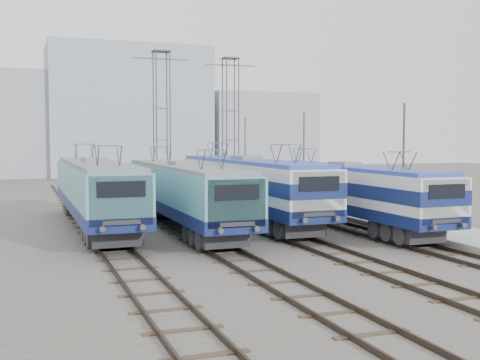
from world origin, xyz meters
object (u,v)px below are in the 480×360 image
Objects in this scene: locomotive_far_right at (346,189)px; locomotive_center_left at (183,191)px; locomotive_far_left at (95,188)px; catenary_tower_west at (162,119)px; mast_rear at (245,156)px; mast_front at (403,168)px; catenary_tower_east at (231,121)px; mast_mid at (304,161)px; safety_cone at (440,227)px; locomotive_center_right at (248,183)px.

locomotive_center_left is at bearing 166.28° from locomotive_far_right.
locomotive_far_left is at bearing 162.07° from locomotive_far_right.
mast_rear is (8.60, 4.00, -3.14)m from catenary_tower_west.
mast_front reaches higher than locomotive_far_left.
catenary_tower_east reaches higher than mast_rear.
mast_mid reaches higher than safety_cone.
locomotive_far_left is 22.83m from mast_rear.
locomotive_far_right is 19.02m from catenary_tower_west.
catenary_tower_west is (6.75, 12.85, 4.32)m from locomotive_far_left.
catenary_tower_east is 1.71× the size of mast_rear.
catenary_tower_east is at bearing 48.26° from locomotive_far_left.
mast_front is at bearing -56.33° from locomotive_far_right.
safety_cone is at bearing -30.55° from locomotive_center_left.
locomotive_far_left is at bearing -162.45° from mast_mid.
locomotive_center_right is at bearing 129.67° from safety_cone.
mast_rear is at bearing 90.00° from mast_mid.
catenary_tower_east is at bearing 97.17° from safety_cone.
mast_rear is at bearing 24.94° from catenary_tower_west.
locomotive_center_right is 2.70× the size of mast_mid.
mast_mid is at bearing 17.55° from locomotive_far_left.
locomotive_center_right is 1.08× the size of locomotive_far_right.
locomotive_far_left is 1.07× the size of locomotive_far_right.
mast_front and mast_rear have the same top height.
mast_front is at bearing -90.00° from mast_mid.
locomotive_far_right is (13.50, -4.37, -0.09)m from locomotive_far_left.
locomotive_far_left is 1.56× the size of catenary_tower_west.
mast_mid is (0.00, 12.00, 0.00)m from mast_front.
mast_mid is 1.00× the size of mast_rear.
safety_cone is (0.92, -13.97, -2.96)m from mast_mid.
locomotive_center_left is 9.26m from locomotive_far_right.
mast_front is 1.00× the size of mast_mid.
catenary_tower_west is at bearing -162.90° from catenary_tower_east.
locomotive_center_left is at bearing -98.52° from catenary_tower_west.
catenary_tower_east is 4.28m from mast_rear.
mast_front reaches higher than locomotive_center_right.
mast_front is at bearing -46.92° from locomotive_center_right.
locomotive_far_right is at bearing -41.72° from locomotive_center_right.
safety_cone is (9.52, -21.97, -6.10)m from catenary_tower_west.
locomotive_center_right reaches higher than locomotive_far_left.
locomotive_center_right is 1.58× the size of catenary_tower_west.
locomotive_far_right is (4.50, -4.01, -0.17)m from locomotive_center_right.
locomotive_far_left is 20.37m from catenary_tower_east.
catenary_tower_east is (-0.25, 19.22, 4.41)m from locomotive_far_right.
locomotive_far_left is 2.67× the size of mast_mid.
catenary_tower_east is at bearing 74.39° from locomotive_center_right.
mast_mid and mast_rear have the same top height.
mast_rear reaches higher than locomotive_far_left.
locomotive_center_right reaches higher than locomotive_center_left.
locomotive_center_right is at bearing -80.33° from catenary_tower_west.
mast_front is (1.85, -2.78, 1.26)m from locomotive_far_right.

